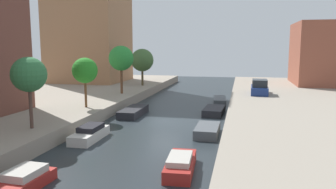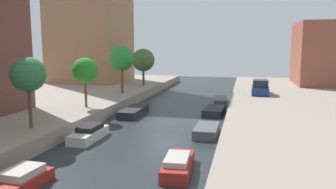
{
  "view_description": "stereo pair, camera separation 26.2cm",
  "coord_description": "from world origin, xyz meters",
  "px_view_note": "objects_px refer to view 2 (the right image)",
  "views": [
    {
      "loc": [
        6.05,
        -25.96,
        6.1
      ],
      "look_at": [
        -0.26,
        2.47,
        1.92
      ],
      "focal_mm": 35.74,
      "sensor_mm": 36.0,
      "label": 1
    },
    {
      "loc": [
        6.3,
        -25.9,
        6.1
      ],
      "look_at": [
        -0.26,
        2.47,
        1.92
      ],
      "focal_mm": 35.74,
      "sensor_mm": 36.0,
      "label": 2
    }
  ],
  "objects_px": {
    "street_tree_3": "(122,58)",
    "moored_boat_right_3": "(214,111)",
    "parked_car": "(260,88)",
    "street_tree_1": "(28,75)",
    "street_tree_4": "(143,60)",
    "moored_boat_left_2": "(89,134)",
    "moored_boat_left_1": "(19,181)",
    "moored_boat_right_1": "(178,164)",
    "low_block_right": "(335,54)",
    "street_tree_2": "(85,71)",
    "apartment_tower_far": "(90,2)",
    "moored_boat_left_3": "(133,112)",
    "moored_boat_right_4": "(220,100)",
    "moored_boat_right_2": "(207,131)"
  },
  "relations": [
    {
      "from": "moored_boat_left_1",
      "to": "moored_boat_right_4",
      "type": "relative_size",
      "value": 0.8
    },
    {
      "from": "street_tree_2",
      "to": "moored_boat_right_3",
      "type": "relative_size",
      "value": 1.11
    },
    {
      "from": "low_block_right",
      "to": "apartment_tower_far",
      "type": "bearing_deg",
      "value": -174.76
    },
    {
      "from": "street_tree_4",
      "to": "moored_boat_right_1",
      "type": "distance_m",
      "value": 28.88
    },
    {
      "from": "street_tree_2",
      "to": "street_tree_3",
      "type": "height_order",
      "value": "street_tree_3"
    },
    {
      "from": "low_block_right",
      "to": "moored_boat_right_3",
      "type": "height_order",
      "value": "low_block_right"
    },
    {
      "from": "street_tree_2",
      "to": "moored_boat_right_4",
      "type": "xyz_separation_m",
      "value": [
        10.58,
        10.45,
        -3.8
      ]
    },
    {
      "from": "low_block_right",
      "to": "parked_car",
      "type": "bearing_deg",
      "value": -129.86
    },
    {
      "from": "street_tree_3",
      "to": "apartment_tower_far",
      "type": "bearing_deg",
      "value": 128.18
    },
    {
      "from": "low_block_right",
      "to": "moored_boat_right_1",
      "type": "relative_size",
      "value": 2.77
    },
    {
      "from": "street_tree_1",
      "to": "moored_boat_right_4",
      "type": "relative_size",
      "value": 1.11
    },
    {
      "from": "street_tree_3",
      "to": "moored_boat_right_3",
      "type": "relative_size",
      "value": 1.38
    },
    {
      "from": "street_tree_3",
      "to": "moored_boat_right_1",
      "type": "distance_m",
      "value": 21.89
    },
    {
      "from": "moored_boat_left_2",
      "to": "moored_boat_left_1",
      "type": "bearing_deg",
      "value": -85.67
    },
    {
      "from": "moored_boat_left_3",
      "to": "street_tree_1",
      "type": "bearing_deg",
      "value": -109.71
    },
    {
      "from": "moored_boat_right_1",
      "to": "moored_boat_left_1",
      "type": "bearing_deg",
      "value": -150.72
    },
    {
      "from": "moored_boat_left_3",
      "to": "moored_boat_left_1",
      "type": "bearing_deg",
      "value": -89.0
    },
    {
      "from": "street_tree_1",
      "to": "street_tree_3",
      "type": "distance_m",
      "value": 16.21
    },
    {
      "from": "apartment_tower_far",
      "to": "street_tree_4",
      "type": "xyz_separation_m",
      "value": [
        9.2,
        -3.84,
        -8.14
      ]
    },
    {
      "from": "moored_boat_right_1",
      "to": "moored_boat_right_3",
      "type": "xyz_separation_m",
      "value": [
        0.44,
        14.58,
        -0.07
      ]
    },
    {
      "from": "street_tree_3",
      "to": "moored_boat_left_2",
      "type": "bearing_deg",
      "value": -77.79
    },
    {
      "from": "moored_boat_right_4",
      "to": "moored_boat_left_1",
      "type": "bearing_deg",
      "value": -105.71
    },
    {
      "from": "moored_boat_left_3",
      "to": "moored_boat_right_1",
      "type": "xyz_separation_m",
      "value": [
        6.56,
        -12.44,
        0.05
      ]
    },
    {
      "from": "low_block_right",
      "to": "moored_boat_left_1",
      "type": "distance_m",
      "value": 43.07
    },
    {
      "from": "moored_boat_right_4",
      "to": "low_block_right",
      "type": "bearing_deg",
      "value": 42.48
    },
    {
      "from": "apartment_tower_far",
      "to": "moored_boat_right_3",
      "type": "distance_m",
      "value": 28.15
    },
    {
      "from": "street_tree_1",
      "to": "street_tree_2",
      "type": "xyz_separation_m",
      "value": [
        -0.0,
        7.55,
        -0.27
      ]
    },
    {
      "from": "street_tree_1",
      "to": "moored_boat_left_2",
      "type": "height_order",
      "value": "street_tree_1"
    },
    {
      "from": "street_tree_3",
      "to": "street_tree_1",
      "type": "bearing_deg",
      "value": -90.0
    },
    {
      "from": "moored_boat_right_2",
      "to": "moored_boat_right_3",
      "type": "xyz_separation_m",
      "value": [
        -0.15,
        7.39,
        -0.02
      ]
    },
    {
      "from": "apartment_tower_far",
      "to": "moored_boat_left_2",
      "type": "xyz_separation_m",
      "value": [
        12.36,
        -26.32,
        -12.06
      ]
    },
    {
      "from": "street_tree_4",
      "to": "moored_boat_left_1",
      "type": "relative_size",
      "value": 1.48
    },
    {
      "from": "street_tree_4",
      "to": "moored_boat_right_3",
      "type": "bearing_deg",
      "value": -49.38
    },
    {
      "from": "street_tree_1",
      "to": "apartment_tower_far",
      "type": "bearing_deg",
      "value": 108.24
    },
    {
      "from": "low_block_right",
      "to": "moored_boat_left_3",
      "type": "relative_size",
      "value": 2.34
    },
    {
      "from": "low_block_right",
      "to": "moored_boat_right_2",
      "type": "relative_size",
      "value": 3.06
    },
    {
      "from": "parked_car",
      "to": "moored_boat_right_3",
      "type": "bearing_deg",
      "value": -120.93
    },
    {
      "from": "parked_car",
      "to": "moored_boat_left_2",
      "type": "height_order",
      "value": "parked_car"
    },
    {
      "from": "moored_boat_right_4",
      "to": "apartment_tower_far",
      "type": "bearing_deg",
      "value": 153.4
    },
    {
      "from": "moored_boat_left_2",
      "to": "moored_boat_right_2",
      "type": "bearing_deg",
      "value": 21.04
    },
    {
      "from": "low_block_right",
      "to": "moored_boat_left_3",
      "type": "height_order",
      "value": "low_block_right"
    },
    {
      "from": "street_tree_2",
      "to": "street_tree_4",
      "type": "distance_m",
      "value": 16.51
    },
    {
      "from": "street_tree_3",
      "to": "moored_boat_right_4",
      "type": "relative_size",
      "value": 1.29
    },
    {
      "from": "street_tree_1",
      "to": "street_tree_4",
      "type": "relative_size",
      "value": 0.93
    },
    {
      "from": "apartment_tower_far",
      "to": "moored_boat_right_3",
      "type": "xyz_separation_m",
      "value": [
        19.67,
        -16.06,
        -12.16
      ]
    },
    {
      "from": "low_block_right",
      "to": "street_tree_3",
      "type": "distance_m",
      "value": 28.89
    },
    {
      "from": "moored_boat_right_4",
      "to": "street_tree_3",
      "type": "bearing_deg",
      "value": -170.39
    },
    {
      "from": "apartment_tower_far",
      "to": "parked_car",
      "type": "height_order",
      "value": "apartment_tower_far"
    },
    {
      "from": "moored_boat_left_1",
      "to": "low_block_right",
      "type": "bearing_deg",
      "value": 60.55
    },
    {
      "from": "apartment_tower_far",
      "to": "moored_boat_right_1",
      "type": "xyz_separation_m",
      "value": [
        19.24,
        -30.64,
        -12.09
      ]
    }
  ]
}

